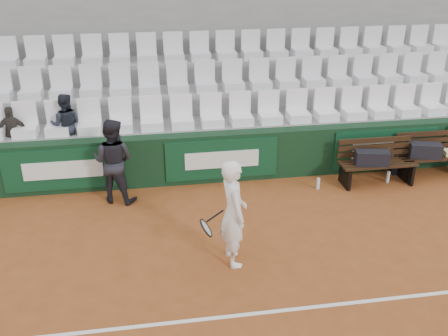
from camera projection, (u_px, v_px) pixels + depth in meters
ground at (282, 311)px, 6.56m from camera, size 80.00×80.00×0.00m
court_baseline at (282, 311)px, 6.56m from camera, size 18.00×0.06×0.01m
back_barrier at (234, 156)px, 9.93m from camera, size 18.00×0.34×1.00m
grandstand_tier_front at (225, 144)px, 10.49m from camera, size 18.00×0.95×1.00m
grandstand_tier_mid at (219, 119)px, 11.24m from camera, size 18.00×0.95×1.45m
grandstand_tier_back at (213, 97)px, 12.00m from camera, size 18.00×0.95×1.90m
grandstand_rear_wall at (209, 40)px, 12.03m from camera, size 18.00×0.30×4.40m
seat_row_front at (227, 110)px, 9.99m from camera, size 11.90×0.44×0.63m
seat_row_mid at (220, 76)px, 10.65m from camera, size 11.90×0.44×0.63m
seat_row_back at (213, 46)px, 11.31m from camera, size 11.90×0.44×0.63m
bench_left at (376, 173)px, 9.85m from camera, size 1.50×0.56×0.45m
bench_right at (432, 165)px, 10.17m from camera, size 1.50×0.56×0.45m
sports_bag_left at (372, 158)px, 9.63m from camera, size 0.68×0.39×0.27m
sports_bag_right at (425, 150)px, 9.96m from camera, size 0.66×0.44×0.28m
sports_bag_ground at (403, 167)px, 10.32m from camera, size 0.50×0.38×0.27m
water_bottle_near at (318, 184)px, 9.67m from camera, size 0.06×0.06×0.23m
water_bottle_far at (388, 177)px, 9.94m from camera, size 0.07×0.07×0.23m
tennis_player at (233, 213)px, 7.22m from camera, size 0.73×0.65×1.67m
ball_kid at (113, 161)px, 8.99m from camera, size 0.94×0.84×1.59m
spectator_b at (9, 110)px, 9.35m from camera, size 0.60×0.25×1.03m
spectator_c at (63, 102)px, 9.45m from camera, size 0.62×0.49×1.23m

